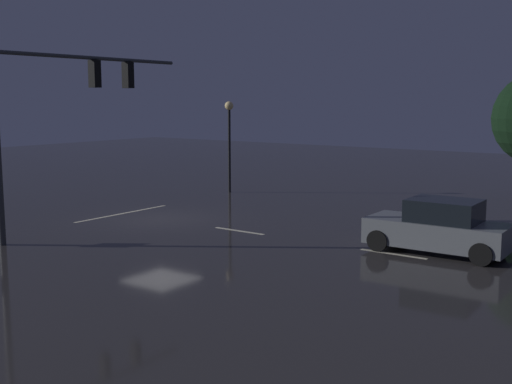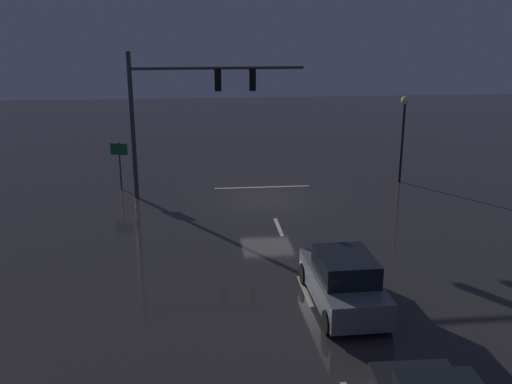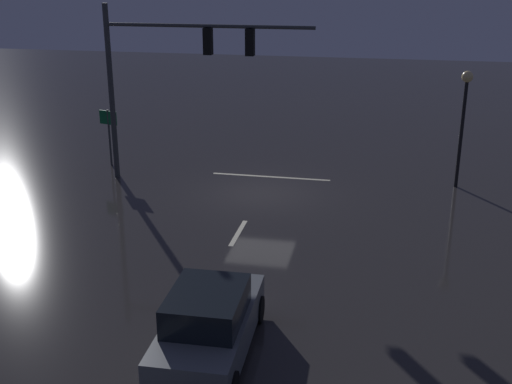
{
  "view_description": "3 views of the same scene",
  "coord_description": "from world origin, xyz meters",
  "px_view_note": "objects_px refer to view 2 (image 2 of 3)",
  "views": [
    {
      "loc": [
        18.28,
        17.96,
        4.77
      ],
      "look_at": [
        -0.15,
        4.63,
        1.47
      ],
      "focal_mm": 45.19,
      "sensor_mm": 36.0,
      "label": 1
    },
    {
      "loc": [
        3.3,
        26.39,
        8.26
      ],
      "look_at": [
        1.01,
        4.46,
        1.72
      ],
      "focal_mm": 39.91,
      "sensor_mm": 36.0,
      "label": 2
    },
    {
      "loc": [
        -4.5,
        23.29,
        8.43
      ],
      "look_at": [
        -0.54,
        3.68,
        1.37
      ],
      "focal_mm": 45.27,
      "sensor_mm": 36.0,
      "label": 3
    }
  ],
  "objects_px": {
    "car_approaching": "(343,281)",
    "route_sign": "(119,156)",
    "traffic_signal_assembly": "(187,98)",
    "street_lamp_left_kerb": "(404,122)"
  },
  "relations": [
    {
      "from": "car_approaching",
      "to": "route_sign",
      "type": "relative_size",
      "value": 1.77
    },
    {
      "from": "traffic_signal_assembly",
      "to": "route_sign",
      "type": "xyz_separation_m",
      "value": [
        3.53,
        -1.52,
        -3.06
      ]
    },
    {
      "from": "car_approaching",
      "to": "route_sign",
      "type": "height_order",
      "value": "route_sign"
    },
    {
      "from": "car_approaching",
      "to": "route_sign",
      "type": "distance_m",
      "value": 15.89
    },
    {
      "from": "car_approaching",
      "to": "street_lamp_left_kerb",
      "type": "height_order",
      "value": "street_lamp_left_kerb"
    },
    {
      "from": "traffic_signal_assembly",
      "to": "route_sign",
      "type": "distance_m",
      "value": 4.91
    },
    {
      "from": "street_lamp_left_kerb",
      "to": "car_approaching",
      "type": "bearing_deg",
      "value": 63.95
    },
    {
      "from": "traffic_signal_assembly",
      "to": "street_lamp_left_kerb",
      "type": "height_order",
      "value": "traffic_signal_assembly"
    },
    {
      "from": "street_lamp_left_kerb",
      "to": "route_sign",
      "type": "bearing_deg",
      "value": -0.38
    },
    {
      "from": "route_sign",
      "to": "car_approaching",
      "type": "bearing_deg",
      "value": 121.34
    }
  ]
}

